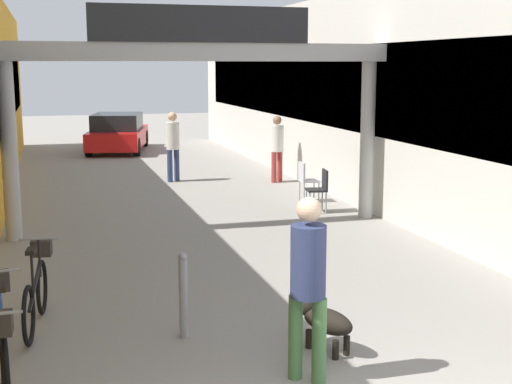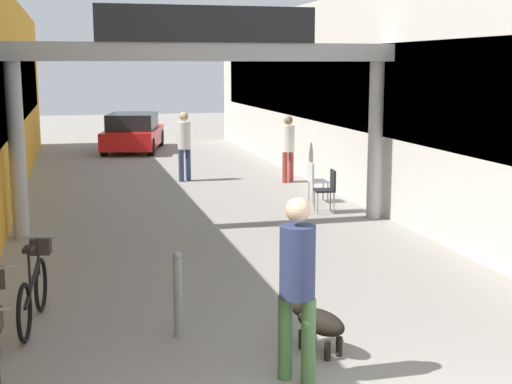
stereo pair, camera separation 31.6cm
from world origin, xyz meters
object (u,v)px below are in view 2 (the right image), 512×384
Objects in this scene: pedestrian_with_dog at (297,277)px; pedestrian_carrying_crate at (184,141)px; cafe_chair_aluminium_farther at (315,178)px; bicycle_black_third at (34,287)px; pedestrian_elderly_walking at (288,144)px; bollard_post_metal at (178,294)px; cafe_chair_black_nearer at (328,187)px; dog_on_leash at (317,321)px; parked_car_red at (133,133)px.

pedestrian_carrying_crate reaches higher than pedestrian_with_dog.
pedestrian_with_dog is 9.16m from cafe_chair_aluminium_farther.
pedestrian_elderly_walking is at bearing 56.92° from bicycle_black_third.
bollard_post_metal is at bearing -99.21° from pedestrian_carrying_crate.
bollard_post_metal is (-0.94, 1.43, -0.55)m from pedestrian_with_dog.
pedestrian_carrying_crate reaches higher than cafe_chair_aluminium_farther.
cafe_chair_black_nearer is (-0.33, -3.91, -0.45)m from pedestrian_elderly_walking.
bicycle_black_third is at bearing -108.55° from pedestrian_carrying_crate.
pedestrian_with_dog is at bearing -106.57° from pedestrian_elderly_walking.
pedestrian_carrying_crate is 2.36× the size of dog_on_leash.
bollard_post_metal is 17.89m from parked_car_red.
bollard_post_metal is at bearing 150.22° from dog_on_leash.
pedestrian_elderly_walking reaches higher than cafe_chair_black_nearer.
dog_on_leash is at bearing -29.78° from bollard_post_metal.
cafe_chair_aluminium_farther is at bearing 69.81° from pedestrian_with_dog.
cafe_chair_aluminium_farther is (3.16, 8.59, -0.51)m from pedestrian_with_dog.
pedestrian_carrying_crate is 0.42× the size of parked_car_red.
pedestrian_carrying_crate is at bearing 115.09° from cafe_chair_black_nearer.
pedestrian_carrying_crate is 2.04× the size of cafe_chair_black_nearer.
pedestrian_with_dog reaches higher than parked_car_red.
pedestrian_with_dog reaches higher than bicycle_black_third.
cafe_chair_aluminium_farther is (4.10, 7.16, 0.04)m from bollard_post_metal.
pedestrian_with_dog is at bearing -56.78° from bollard_post_metal.
pedestrian_with_dog is at bearing -123.56° from dog_on_leash.
dog_on_leash is at bearing -105.40° from pedestrian_elderly_walking.
bollard_post_metal reaches higher than cafe_chair_black_nearer.
bicycle_black_third is at bearing 137.56° from pedestrian_with_dog.
pedestrian_with_dog reaches higher than pedestrian_elderly_walking.
pedestrian_with_dog is at bearing -93.79° from pedestrian_carrying_crate.
bollard_post_metal is at bearing -93.23° from parked_car_red.
pedestrian_elderly_walking is 10.80m from bicycle_black_third.
bicycle_black_third is at bearing -132.05° from cafe_chair_aluminium_farther.
pedestrian_carrying_crate is 4.34m from cafe_chair_aluminium_farther.
bollard_post_metal is 7.20m from cafe_chair_black_nearer.
cafe_chair_black_nearer is 1.00× the size of cafe_chair_aluminium_farther.
parked_car_red reaches higher than bicycle_black_third.
pedestrian_with_dog is 3.46m from bicycle_black_third.
bollard_post_metal reaches higher than dog_on_leash.
cafe_chair_black_nearer is (2.61, 6.78, 0.20)m from dog_on_leash.
pedestrian_elderly_walking is 3.95m from cafe_chair_black_nearer.
cafe_chair_aluminium_farther is at bearing 84.35° from cafe_chair_black_nearer.
dog_on_leash is at bearing -111.07° from cafe_chair_black_nearer.
cafe_chair_aluminium_farther is at bearing -94.51° from pedestrian_elderly_walking.
pedestrian_carrying_crate is at bearing 86.21° from pedestrian_with_dog.
pedestrian_elderly_walking is 1.75× the size of bollard_post_metal.
dog_on_leash is at bearing -88.89° from parked_car_red.
pedestrian_carrying_crate is 5.29m from cafe_chair_black_nearer.
cafe_chair_aluminium_farther is at bearing 71.04° from dog_on_leash.
bollard_post_metal is at bearing -113.52° from pedestrian_elderly_walking.
pedestrian_elderly_walking is at bearing -18.60° from pedestrian_carrying_crate.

